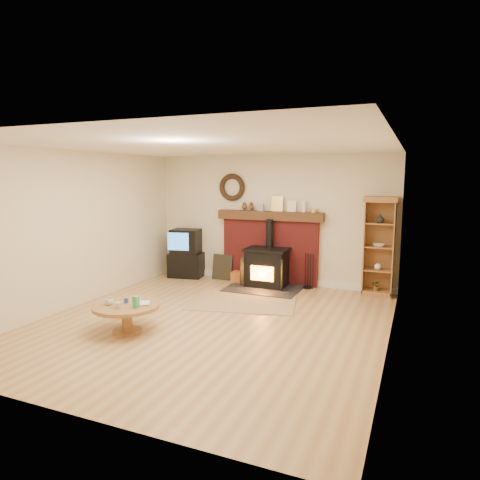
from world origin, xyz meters
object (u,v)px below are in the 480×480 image
at_px(curio_cabinet, 379,246).
at_px(coffee_table, 126,309).
at_px(tv_unit, 186,254).
at_px(wood_stove, 266,268).

bearing_deg(curio_cabinet, coffee_table, -132.40).
height_order(tv_unit, curio_cabinet, curio_cabinet).
bearing_deg(curio_cabinet, tv_unit, -178.79).
bearing_deg(coffee_table, tv_unit, 105.69).
height_order(wood_stove, tv_unit, wood_stove).
bearing_deg(wood_stove, tv_unit, 174.28).
xyz_separation_m(wood_stove, coffee_table, (-1.00, -3.08, -0.05)).
distance_m(wood_stove, coffee_table, 3.24).
xyz_separation_m(tv_unit, curio_cabinet, (3.99, 0.08, 0.41)).
bearing_deg(tv_unit, wood_stove, -5.72).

